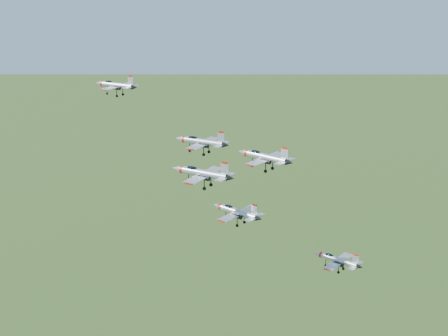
% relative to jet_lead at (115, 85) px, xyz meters
% --- Properties ---
extents(jet_lead, '(12.29, 10.23, 3.28)m').
position_rel_jet_lead_xyz_m(jet_lead, '(0.00, 0.00, 0.00)').
color(jet_lead, '#B0B4BE').
extents(jet_left_high, '(12.45, 10.30, 3.33)m').
position_rel_jet_lead_xyz_m(jet_left_high, '(27.47, -12.44, -7.47)').
color(jet_left_high, '#B0B4BE').
extents(jet_right_high, '(13.11, 10.90, 3.50)m').
position_rel_jet_lead_xyz_m(jet_right_high, '(33.75, -25.85, -9.22)').
color(jet_right_high, '#B0B4BE').
extents(jet_left_low, '(13.51, 11.49, 3.67)m').
position_rel_jet_lead_xyz_m(jet_left_low, '(39.01, -6.91, -10.85)').
color(jet_left_low, '#B0B4BE').
extents(jet_right_low, '(11.36, 9.69, 3.11)m').
position_rel_jet_lead_xyz_m(jet_right_low, '(39.59, -23.59, -16.61)').
color(jet_right_low, '#B0B4BE').
extents(jet_trail, '(10.61, 9.01, 2.88)m').
position_rel_jet_lead_xyz_m(jet_trail, '(56.59, -14.08, -27.39)').
color(jet_trail, '#B0B4BE').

